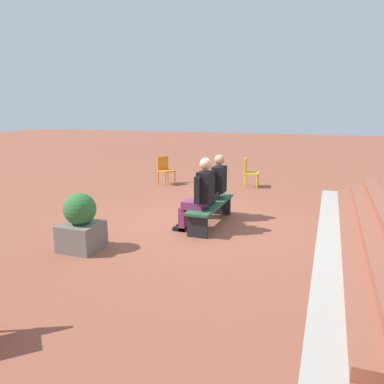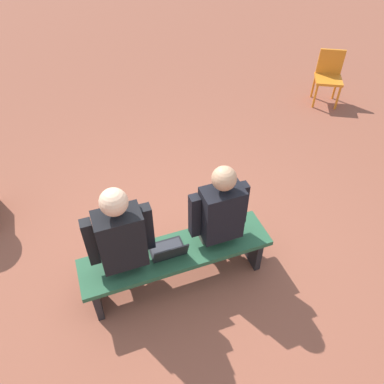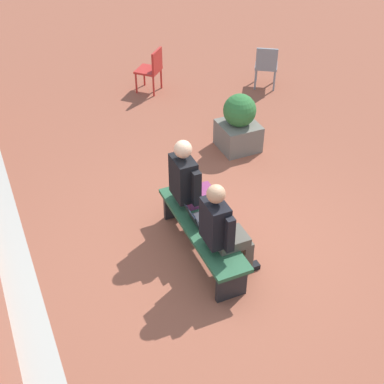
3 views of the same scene
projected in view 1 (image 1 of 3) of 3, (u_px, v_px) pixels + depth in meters
The scene contains 10 objects.
ground_plane at pixel (200, 224), 7.45m from camera, with size 60.00×60.00×0.00m, color brown.
concrete_strip at pixel (329, 237), 6.65m from camera, with size 8.37×0.40×0.01m, color #A8A399.
brick_steps at pixel (376, 233), 6.36m from camera, with size 7.57×0.90×0.45m.
bench at pixel (211, 207), 7.31m from camera, with size 1.80×0.44×0.45m.
person_student at pixel (214, 185), 7.64m from camera, with size 0.54×0.69×1.35m.
person_adult at pixel (200, 193), 6.81m from camera, with size 0.57×0.72×1.39m.
laptop at pixel (210, 201), 7.20m from camera, with size 0.32×0.29×0.21m.
plastic_chair_by_pillar at pixel (249, 171), 10.92m from camera, with size 0.46×0.46×0.84m.
plastic_chair_mid_courtyard at pixel (165, 168), 11.34m from camera, with size 0.57×0.57×0.84m.
planter at pixel (81, 224), 5.99m from camera, with size 0.60×0.60×0.94m.
Camera 1 is at (6.76, 2.31, 2.22)m, focal length 35.00 mm.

